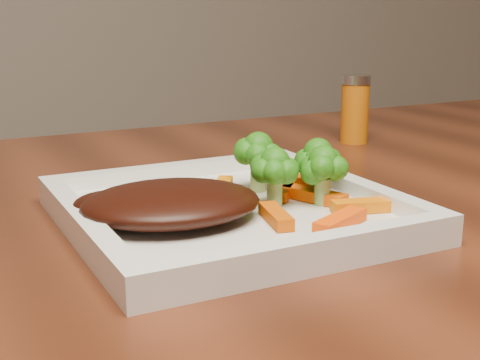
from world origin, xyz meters
name	(u,v)px	position (x,y,z in m)	size (l,w,h in m)	color
plate	(230,216)	(-0.39, 0.02, 0.76)	(0.27, 0.27, 0.01)	white
steak	(171,203)	(-0.45, 0.02, 0.78)	(0.15, 0.11, 0.03)	black
broccoli_0	(258,155)	(-0.34, 0.07, 0.80)	(0.05, 0.05, 0.07)	#147A16
broccoli_1	(318,161)	(-0.30, 0.03, 0.79)	(0.05, 0.05, 0.06)	#2E7713
broccoli_2	(323,172)	(-0.31, 0.00, 0.79)	(0.05, 0.05, 0.06)	#1F6410
broccoli_3	(275,172)	(-0.35, 0.01, 0.79)	(0.05, 0.05, 0.06)	#236310
carrot_0	(340,221)	(-0.33, -0.06, 0.77)	(0.06, 0.02, 0.01)	#FF4804
carrot_1	(367,205)	(-0.29, -0.03, 0.77)	(0.06, 0.02, 0.01)	orange
carrot_2	(276,216)	(-0.37, -0.03, 0.77)	(0.05, 0.01, 0.01)	#CA4C03
carrot_3	(304,180)	(-0.29, 0.06, 0.77)	(0.06, 0.02, 0.01)	#F84704
carrot_4	(223,187)	(-0.37, 0.07, 0.77)	(0.05, 0.01, 0.01)	orange
carrot_5	(314,195)	(-0.31, 0.01, 0.77)	(0.06, 0.02, 0.01)	#FF5704
carrot_6	(285,191)	(-0.33, 0.04, 0.77)	(0.05, 0.01, 0.01)	#E04903
spice_shaker	(355,109)	(-0.08, 0.26, 0.80)	(0.04, 0.04, 0.09)	#B85C0A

